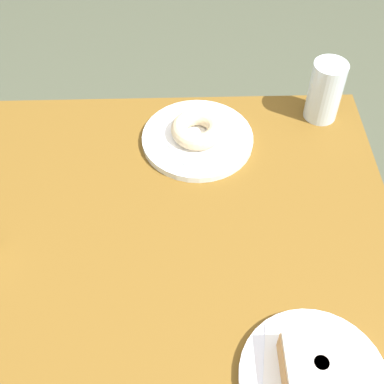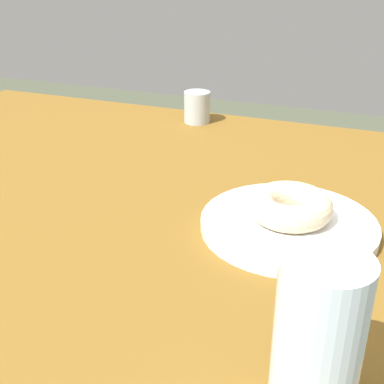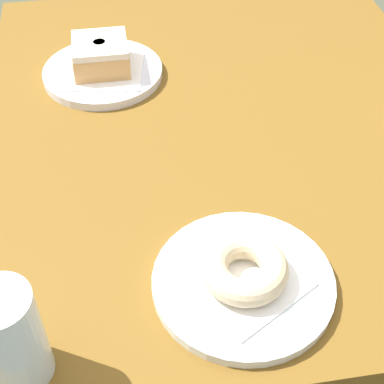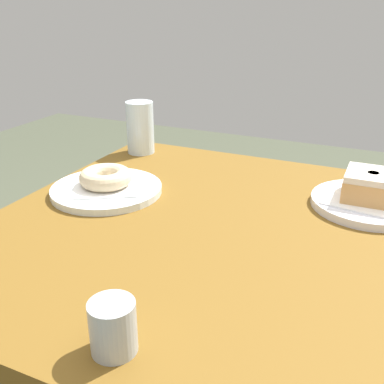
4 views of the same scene
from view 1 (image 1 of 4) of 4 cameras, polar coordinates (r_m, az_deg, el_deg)
name	(u,v)px [view 1 (image 1 of 4)]	position (r m, az deg, el deg)	size (l,w,h in m)	color
table	(176,315)	(0.92, -1.75, -13.32)	(0.93, 0.77, 0.73)	brown
plate_sugar_ring	(198,139)	(1.04, 0.61, 5.81)	(0.22, 0.22, 0.01)	white
napkin_sugar_ring	(198,136)	(1.03, 0.61, 6.15)	(0.13, 0.13, 0.00)	white
donut_sugar_ring	(198,129)	(1.02, 0.62, 6.87)	(0.10, 0.10, 0.03)	beige
plate_glazed_square	(313,380)	(0.79, 13.12, -19.31)	(0.21, 0.21, 0.02)	white
napkin_glazed_square	(315,377)	(0.78, 13.24, -19.07)	(0.14, 0.14, 0.00)	white
donut_glazed_square	(318,370)	(0.75, 13.61, -18.34)	(0.09, 0.09, 0.05)	tan
water_glass	(325,91)	(1.09, 14.34, 10.63)	(0.07, 0.07, 0.13)	silver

